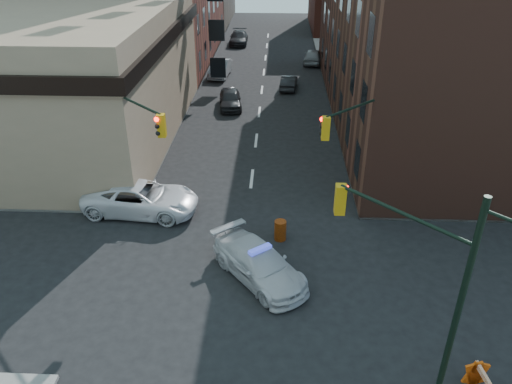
# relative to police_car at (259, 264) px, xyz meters

# --- Properties ---
(ground) EXTENTS (140.00, 140.00, 0.00)m
(ground) POSITION_rel_police_car_xyz_m (-0.84, -0.39, -0.77)
(ground) COLOR black
(ground) RESTS_ON ground
(sidewalk_nw) EXTENTS (34.00, 54.50, 0.15)m
(sidewalk_nw) POSITION_rel_police_car_xyz_m (-23.84, 32.36, -0.70)
(sidewalk_nw) COLOR gray
(sidewalk_nw) RESTS_ON ground
(sidewalk_ne) EXTENTS (34.00, 54.50, 0.15)m
(sidewalk_ne) POSITION_rel_police_car_xyz_m (22.16, 32.36, -0.70)
(sidewalk_ne) COLOR gray
(sidewalk_ne) RESTS_ON ground
(bank_building) EXTENTS (22.00, 22.00, 9.00)m
(bank_building) POSITION_rel_police_car_xyz_m (-17.84, 16.11, 3.73)
(bank_building) COLOR #967D62
(bank_building) RESTS_ON ground
(commercial_row_ne) EXTENTS (14.00, 34.00, 14.00)m
(commercial_row_ne) POSITION_rel_police_car_xyz_m (12.16, 22.11, 6.23)
(commercial_row_ne) COLOR #502B20
(commercial_row_ne) RESTS_ON ground
(signal_pole_se) EXTENTS (5.40, 5.27, 8.00)m
(signal_pole_se) POSITION_rel_police_car_xyz_m (5.20, -5.92, 3.84)
(signal_pole_se) COLOR black
(signal_pole_se) RESTS_ON sidewalk_se
(signal_pole_nw) EXTENTS (3.58, 3.67, 8.00)m
(signal_pole_nw) POSITION_rel_police_car_xyz_m (-6.69, 4.94, 3.57)
(signal_pole_nw) COLOR black
(signal_pole_nw) RESTS_ON sidewalk_nw
(signal_pole_ne) EXTENTS (3.67, 3.58, 8.00)m
(signal_pole_ne) POSITION_rel_police_car_xyz_m (5.00, 4.96, 3.57)
(signal_pole_ne) COLOR black
(signal_pole_ne) RESTS_ON sidewalk_ne
(tree_ne_near) EXTENTS (3.00, 3.00, 4.85)m
(tree_ne_near) POSITION_rel_police_car_xyz_m (6.66, 25.61, 2.72)
(tree_ne_near) COLOR black
(tree_ne_near) RESTS_ON sidewalk_ne
(tree_ne_far) EXTENTS (3.00, 3.00, 4.85)m
(tree_ne_far) POSITION_rel_police_car_xyz_m (6.66, 33.61, 2.72)
(tree_ne_far) COLOR black
(tree_ne_far) RESTS_ON sidewalk_ne
(police_car) EXTENTS (5.00, 5.50, 1.54)m
(police_car) POSITION_rel_police_car_xyz_m (0.00, 0.00, 0.00)
(police_car) COLOR silver
(police_car) RESTS_ON ground
(pickup) EXTENTS (6.42, 3.40, 1.72)m
(pickup) POSITION_rel_police_car_xyz_m (-6.64, 5.41, 0.09)
(pickup) COLOR white
(pickup) RESTS_ON ground
(parked_car_wnear) EXTENTS (2.32, 4.64, 1.52)m
(parked_car_wnear) POSITION_rel_police_car_xyz_m (-3.34, 22.63, -0.01)
(parked_car_wnear) COLOR black
(parked_car_wnear) RESTS_ON ground
(parked_car_wfar) EXTENTS (2.06, 4.93, 1.59)m
(parked_car_wfar) POSITION_rel_police_car_xyz_m (-5.19, 31.89, 0.02)
(parked_car_wfar) COLOR gray
(parked_car_wfar) RESTS_ON ground
(parked_car_wdeep) EXTENTS (2.23, 5.35, 1.55)m
(parked_car_wdeep) POSITION_rel_police_car_xyz_m (-4.43, 46.41, 0.00)
(parked_car_wdeep) COLOR black
(parked_car_wdeep) RESTS_ON ground
(parked_car_enear) EXTENTS (1.75, 4.00, 1.28)m
(parked_car_enear) POSITION_rel_police_car_xyz_m (1.66, 28.00, -0.13)
(parked_car_enear) COLOR black
(parked_car_enear) RESTS_ON ground
(parked_car_efar) EXTENTS (2.40, 4.78, 1.56)m
(parked_car_efar) POSITION_rel_police_car_xyz_m (4.42, 37.39, 0.01)
(parked_car_efar) COLOR gray
(parked_car_efar) RESTS_ON ground
(pedestrian_a) EXTENTS (0.78, 0.78, 1.83)m
(pedestrian_a) POSITION_rel_police_car_xyz_m (-8.59, 5.61, 0.30)
(pedestrian_a) COLOR black
(pedestrian_a) RESTS_ON sidewalk_nw
(pedestrian_b) EXTENTS (1.08, 0.95, 1.87)m
(pedestrian_b) POSITION_rel_police_car_xyz_m (-11.46, 5.62, 0.31)
(pedestrian_b) COLOR black
(pedestrian_b) RESTS_ON sidewalk_nw
(pedestrian_c) EXTENTS (1.22, 1.05, 1.97)m
(pedestrian_c) POSITION_rel_police_car_xyz_m (-13.84, 7.31, 0.37)
(pedestrian_c) COLOR black
(pedestrian_c) RESTS_ON sidewalk_nw
(barrel_road) EXTENTS (0.72, 0.72, 1.06)m
(barrel_road) POSITION_rel_police_car_xyz_m (0.93, 3.09, -0.24)
(barrel_road) COLOR #D7600A
(barrel_road) RESTS_ON ground
(barrel_bank) EXTENTS (0.61, 0.61, 0.96)m
(barrel_bank) POSITION_rel_police_car_xyz_m (-6.34, 5.68, -0.29)
(barrel_bank) COLOR orange
(barrel_bank) RESTS_ON ground
(barricade_nw_a) EXTENTS (1.33, 0.85, 0.93)m
(barricade_nw_a) POSITION_rel_police_car_xyz_m (-8.93, 5.86, -0.16)
(barricade_nw_a) COLOR #ED550B
(barricade_nw_a) RESTS_ON sidewalk_nw
(barricade_nw_b) EXTENTS (1.21, 0.80, 0.84)m
(barricade_nw_b) POSITION_rel_police_car_xyz_m (-9.34, 7.28, -0.20)
(barricade_nw_b) COLOR #CB4909
(barricade_nw_b) RESTS_ON sidewalk_nw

